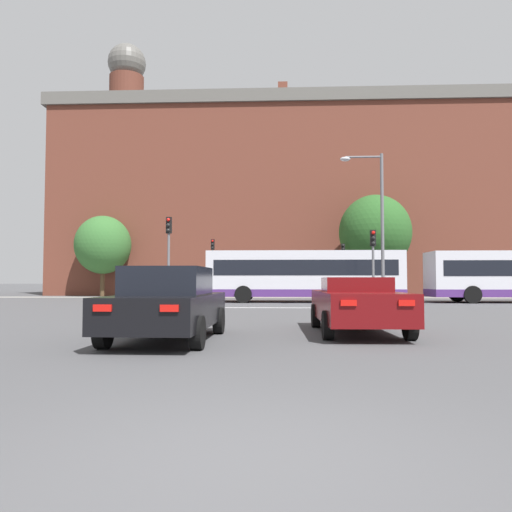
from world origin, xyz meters
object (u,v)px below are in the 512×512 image
(car_saloon_left, at_px, (168,304))
(car_roadster_right, at_px, (357,304))
(bus_crossing_lead, at_px, (304,275))
(traffic_light_near_right, at_px, (373,255))
(traffic_light_near_left, at_px, (169,247))
(street_lamp_junction, at_px, (375,213))
(pedestrian_waiting, at_px, (196,285))
(traffic_light_far_left, at_px, (213,258))
(pedestrian_walking_east, at_px, (155,284))
(traffic_light_far_right, at_px, (343,261))

(car_saloon_left, xyz_separation_m, car_roadster_right, (4.31, 1.74, -0.08))
(bus_crossing_lead, bearing_deg, traffic_light_near_right, 28.55)
(car_roadster_right, bearing_deg, traffic_light_near_right, 76.65)
(traffic_light_near_right, xyz_separation_m, traffic_light_near_left, (-9.96, -0.43, 0.39))
(traffic_light_near_right, height_order, street_lamp_junction, street_lamp_junction)
(street_lamp_junction, bearing_deg, bus_crossing_lead, 119.71)
(traffic_light_near_right, distance_m, street_lamp_junction, 2.03)
(car_roadster_right, height_order, street_lamp_junction, street_lamp_junction)
(traffic_light_near_right, bearing_deg, car_saloon_left, -116.93)
(car_roadster_right, distance_m, pedestrian_waiting, 26.24)
(car_saloon_left, relative_size, traffic_light_far_left, 1.04)
(bus_crossing_lead, bearing_deg, car_saloon_left, -11.45)
(bus_crossing_lead, height_order, pedestrian_walking_east, bus_crossing_lead)
(traffic_light_near_right, xyz_separation_m, pedestrian_walking_east, (-14.12, 13.51, -1.52))
(bus_crossing_lead, relative_size, traffic_light_far_right, 2.85)
(traffic_light_near_left, bearing_deg, street_lamp_junction, 2.66)
(bus_crossing_lead, relative_size, street_lamp_junction, 1.54)
(traffic_light_far_left, relative_size, traffic_light_far_right, 1.10)
(traffic_light_near_right, relative_size, street_lamp_junction, 0.50)
(street_lamp_junction, distance_m, pedestrian_waiting, 17.29)
(traffic_light_near_left, relative_size, pedestrian_waiting, 2.69)
(car_saloon_left, height_order, pedestrian_walking_east, pedestrian_walking_east)
(pedestrian_waiting, bearing_deg, bus_crossing_lead, 28.12)
(traffic_light_near_left, relative_size, traffic_light_far_right, 1.08)
(bus_crossing_lead, xyz_separation_m, pedestrian_walking_east, (-11.06, 7.88, -0.60))
(traffic_light_near_right, bearing_deg, street_lamp_junction, 16.08)
(bus_crossing_lead, xyz_separation_m, pedestrian_waiting, (-7.75, 7.30, -0.68))
(traffic_light_near_left, xyz_separation_m, street_lamp_junction, (10.09, 0.47, 1.63))
(street_lamp_junction, bearing_deg, pedestrian_waiting, 130.33)
(car_saloon_left, distance_m, traffic_light_far_left, 27.41)
(bus_crossing_lead, distance_m, traffic_light_near_left, 9.28)
(car_roadster_right, height_order, traffic_light_far_right, traffic_light_far_right)
(bus_crossing_lead, distance_m, traffic_light_far_right, 8.18)
(street_lamp_junction, relative_size, pedestrian_walking_east, 4.29)
(traffic_light_near_left, bearing_deg, car_saloon_left, -77.43)
(street_lamp_junction, bearing_deg, traffic_light_far_left, 126.11)
(car_saloon_left, height_order, car_roadster_right, car_saloon_left)
(bus_crossing_lead, bearing_deg, pedestrian_walking_east, -125.46)
(bus_crossing_lead, xyz_separation_m, traffic_light_near_right, (3.06, -5.63, 0.92))
(traffic_light_far_left, bearing_deg, pedestrian_waiting, -156.65)
(bus_crossing_lead, relative_size, traffic_light_near_left, 2.64)
(bus_crossing_lead, height_order, traffic_light_near_left, traffic_light_near_left)
(street_lamp_junction, bearing_deg, car_saloon_left, -117.29)
(car_roadster_right, relative_size, traffic_light_near_right, 1.28)
(pedestrian_waiting, height_order, pedestrian_walking_east, pedestrian_walking_east)
(pedestrian_walking_east, bearing_deg, traffic_light_near_right, -115.38)
(bus_crossing_lead, relative_size, pedestrian_walking_east, 6.61)
(traffic_light_far_left, bearing_deg, car_roadster_right, -74.70)
(car_saloon_left, bearing_deg, bus_crossing_lead, 79.78)
(traffic_light_near_left, xyz_separation_m, traffic_light_far_right, (10.20, 13.47, -0.20))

